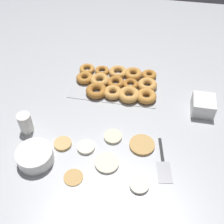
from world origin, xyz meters
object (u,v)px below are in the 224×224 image
object	(u,v)px
batter_bowl	(35,156)
spatula	(164,167)
pancake_1	(139,185)
pancake_5	(63,144)
pancake_0	(86,147)
container_stack	(203,105)
paper_cup	(25,123)
pancake_6	(73,177)
pancake_4	(142,145)
donut_tray	(118,84)
pancake_2	(107,163)
pancake_3	(112,137)

from	to	relation	value
batter_bowl	spatula	size ratio (longest dim) A/B	0.66
pancake_1	pancake_5	distance (m)	0.40
pancake_0	container_stack	size ratio (longest dim) A/B	0.67
pancake_1	paper_cup	xyz separation A→B (m)	(0.56, -0.20, 0.04)
pancake_6	pancake_1	bearing A→B (deg)	-177.69
pancake_4	paper_cup	xyz separation A→B (m)	(0.55, 0.00, 0.04)
pancake_5	container_stack	distance (m)	0.72
pancake_5	batter_bowl	distance (m)	0.14
pancake_6	container_stack	world-z (taller)	container_stack
paper_cup	pancake_0	bearing A→B (deg)	169.84
pancake_0	pancake_1	bearing A→B (deg)	150.65
donut_tray	batter_bowl	bearing A→B (deg)	63.62
pancake_2	container_stack	distance (m)	0.58
pancake_0	container_stack	xyz separation A→B (m)	(-0.53, -0.34, 0.03)
pancake_0	pancake_2	size ratio (longest dim) A/B	0.76
pancake_0	pancake_6	size ratio (longest dim) A/B	0.97
pancake_0	pancake_1	size ratio (longest dim) A/B	0.99
pancake_0	paper_cup	size ratio (longest dim) A/B	0.77
paper_cup	pancake_3	bearing A→B (deg)	-176.75
container_stack	spatula	world-z (taller)	container_stack
paper_cup	spatula	world-z (taller)	paper_cup
pancake_4	pancake_3	bearing A→B (deg)	-7.59
pancake_3	batter_bowl	world-z (taller)	batter_bowl
pancake_5	spatula	size ratio (longest dim) A/B	0.34
batter_bowl	pancake_5	bearing A→B (deg)	-130.60
spatula	pancake_1	bearing A→B (deg)	-51.10
pancake_5	pancake_6	distance (m)	0.18
paper_cup	spatula	bearing A→B (deg)	171.96
pancake_2	spatula	xyz separation A→B (m)	(-0.25, -0.03, -0.00)
donut_tray	pancake_1	bearing A→B (deg)	107.36
container_stack	pancake_5	bearing A→B (deg)	27.66
donut_tray	container_stack	distance (m)	0.47
pancake_4	spatula	size ratio (longest dim) A/B	0.49
batter_bowl	paper_cup	world-z (taller)	paper_cup
pancake_4	batter_bowl	size ratio (longest dim) A/B	0.74
pancake_3	donut_tray	xyz separation A→B (m)	(0.03, -0.37, 0.01)
pancake_0	pancake_6	distance (m)	0.16
pancake_5	spatula	xyz separation A→B (m)	(-0.47, 0.04, -0.00)
batter_bowl	container_stack	distance (m)	0.85
pancake_3	pancake_5	bearing A→B (deg)	19.47
pancake_4	donut_tray	size ratio (longest dim) A/B	0.24
pancake_3	spatula	world-z (taller)	pancake_3
pancake_4	spatula	xyz separation A→B (m)	(-0.11, 0.10, -0.00)
pancake_3	pancake_0	bearing A→B (deg)	35.84
pancake_3	pancake_6	world-z (taller)	pancake_3
donut_tray	pancake_3	bearing A→B (deg)	95.11
pancake_0	batter_bowl	xyz separation A→B (m)	(0.20, 0.10, 0.02)
pancake_1	pancake_2	distance (m)	0.17
pancake_5	donut_tray	world-z (taller)	donut_tray
donut_tray	container_stack	world-z (taller)	container_stack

